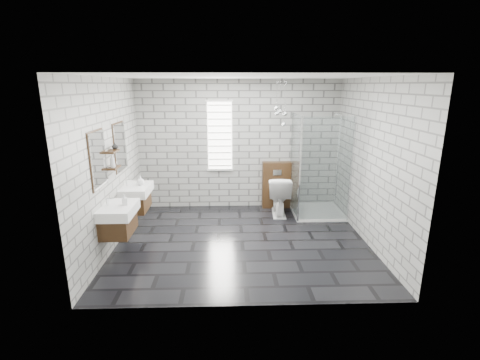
{
  "coord_description": "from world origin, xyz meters",
  "views": [
    {
      "loc": [
        -0.21,
        -5.44,
        2.59
      ],
      "look_at": [
        -0.02,
        0.35,
        0.99
      ],
      "focal_mm": 26.0,
      "sensor_mm": 36.0,
      "label": 1
    }
  ],
  "objects_px": {
    "cistern_panel": "(276,185)",
    "toilet": "(279,195)",
    "shower_enclosure": "(314,192)",
    "vanity_left": "(116,211)",
    "vanity_right": "(134,191)"
  },
  "relations": [
    {
      "from": "vanity_left",
      "to": "cistern_panel",
      "type": "relative_size",
      "value": 1.57
    },
    {
      "from": "cistern_panel",
      "to": "shower_enclosure",
      "type": "relative_size",
      "value": 0.49
    },
    {
      "from": "vanity_left",
      "to": "toilet",
      "type": "xyz_separation_m",
      "value": [
        2.71,
        1.79,
        -0.35
      ]
    },
    {
      "from": "vanity_right",
      "to": "shower_enclosure",
      "type": "bearing_deg",
      "value": 10.91
    },
    {
      "from": "vanity_right",
      "to": "cistern_panel",
      "type": "xyz_separation_m",
      "value": [
        2.71,
        1.17,
        -0.26
      ]
    },
    {
      "from": "cistern_panel",
      "to": "toilet",
      "type": "height_order",
      "value": "cistern_panel"
    },
    {
      "from": "vanity_left",
      "to": "toilet",
      "type": "distance_m",
      "value": 3.27
    },
    {
      "from": "shower_enclosure",
      "to": "toilet",
      "type": "bearing_deg",
      "value": 172.03
    },
    {
      "from": "cistern_panel",
      "to": "vanity_left",
      "type": "bearing_deg",
      "value": -140.73
    },
    {
      "from": "cistern_panel",
      "to": "toilet",
      "type": "bearing_deg",
      "value": -90.0
    },
    {
      "from": "vanity_left",
      "to": "cistern_panel",
      "type": "bearing_deg",
      "value": 39.27
    },
    {
      "from": "vanity_right",
      "to": "toilet",
      "type": "distance_m",
      "value": 2.83
    },
    {
      "from": "shower_enclosure",
      "to": "toilet",
      "type": "distance_m",
      "value": 0.71
    },
    {
      "from": "shower_enclosure",
      "to": "cistern_panel",
      "type": "bearing_deg",
      "value": 143.59
    },
    {
      "from": "vanity_right",
      "to": "toilet",
      "type": "xyz_separation_m",
      "value": [
        2.71,
        0.76,
        -0.35
      ]
    }
  ]
}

